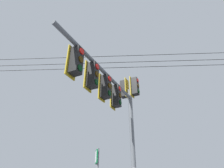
% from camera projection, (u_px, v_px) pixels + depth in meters
% --- Properties ---
extents(signal_mast_assembly, '(2.13, 5.27, 6.64)m').
position_uv_depth(signal_mast_assembly, '(116.00, 101.00, 7.29)').
color(signal_mast_assembly, slate).
rests_on(signal_mast_assembly, ground).
extents(overhead_wire_span, '(24.06, 2.77, 0.99)m').
position_uv_depth(overhead_wire_span, '(108.00, 62.00, 9.94)').
color(overhead_wire_span, black).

